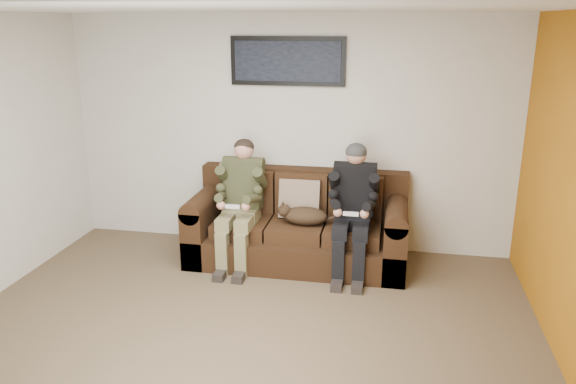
% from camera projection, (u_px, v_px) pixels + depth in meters
% --- Properties ---
extents(floor, '(5.00, 5.00, 0.00)m').
position_uv_depth(floor, '(236.00, 345.00, 4.54)').
color(floor, brown).
rests_on(floor, ground).
extents(ceiling, '(5.00, 5.00, 0.00)m').
position_uv_depth(ceiling, '(226.00, 7.00, 3.78)').
color(ceiling, silver).
rests_on(ceiling, ground).
extents(wall_back, '(5.00, 0.00, 5.00)m').
position_uv_depth(wall_back, '(288.00, 134.00, 6.27)').
color(wall_back, beige).
rests_on(wall_back, ground).
extents(wall_front, '(5.00, 0.00, 5.00)m').
position_uv_depth(wall_front, '(57.00, 369.00, 2.04)').
color(wall_front, beige).
rests_on(wall_front, ground).
extents(sofa, '(2.31, 1.00, 0.94)m').
position_uv_depth(sofa, '(299.00, 227.00, 6.12)').
color(sofa, black).
rests_on(sofa, ground).
extents(throw_pillow, '(0.44, 0.21, 0.44)m').
position_uv_depth(throw_pillow, '(300.00, 199.00, 6.07)').
color(throw_pillow, '#876C58').
rests_on(throw_pillow, sofa).
extents(throw_blanket, '(0.47, 0.23, 0.08)m').
position_uv_depth(throw_blanket, '(243.00, 166.00, 6.34)').
color(throw_blanket, tan).
rests_on(throw_blanket, sofa).
extents(person_left, '(0.51, 0.87, 1.32)m').
position_uv_depth(person_left, '(241.00, 195.00, 5.93)').
color(person_left, olive).
rests_on(person_left, sofa).
extents(person_right, '(0.51, 0.86, 1.33)m').
position_uv_depth(person_right, '(353.00, 202.00, 5.71)').
color(person_right, black).
rests_on(person_right, sofa).
extents(cat, '(0.66, 0.26, 0.24)m').
position_uv_depth(cat, '(304.00, 215.00, 5.88)').
color(cat, '#402B19').
rests_on(cat, sofa).
extents(framed_poster, '(1.25, 0.05, 0.52)m').
position_uv_depth(framed_poster, '(287.00, 61.00, 6.00)').
color(framed_poster, black).
rests_on(framed_poster, wall_back).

